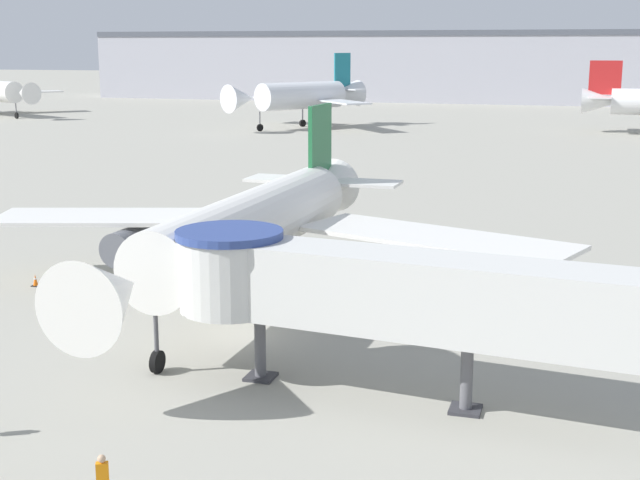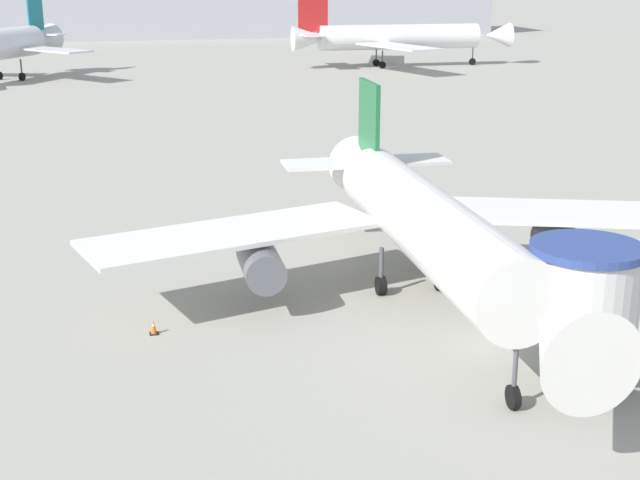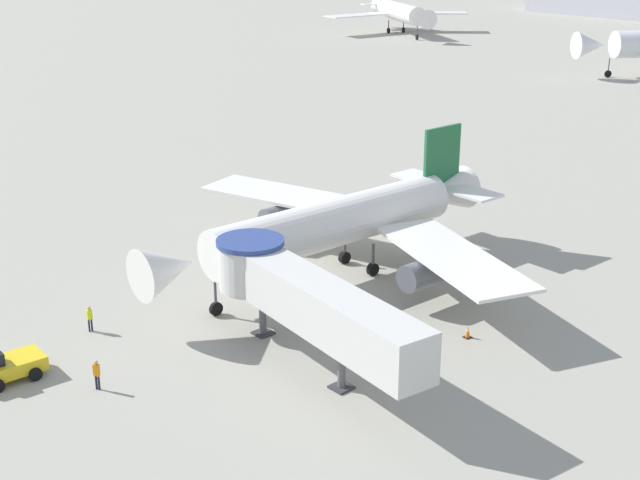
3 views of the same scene
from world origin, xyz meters
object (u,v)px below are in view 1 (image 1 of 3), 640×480
Objects in this scene: traffic_cone_port_wing at (35,281)px; ground_crew_marshaller at (103,480)px; main_airplane at (257,225)px; traffic_cone_starboard_wing at (507,322)px; jet_bridge at (364,288)px; background_jet_teal_tail at (303,96)px.

traffic_cone_port_wing is 0.37× the size of ground_crew_marshaller.
main_airplane is 49.04× the size of traffic_cone_port_wing.
traffic_cone_starboard_wing is 1.15× the size of traffic_cone_port_wing.
main_airplane is 1.80× the size of jet_bridge.
background_jet_teal_tail is at bearing 112.88° from traffic_cone_starboard_wing.
main_airplane is at bearing 134.11° from jet_bridge.
ground_crew_marshaller is 118.44m from background_jet_teal_tail.
background_jet_teal_tail is (-35.57, 103.99, 0.99)m from jet_bridge.
main_airplane reaches higher than ground_crew_marshaller.
background_jet_teal_tail is (-30.85, 114.28, 4.05)m from ground_crew_marshaller.
traffic_cone_port_wing is 25.43m from ground_crew_marshaller.
traffic_cone_starboard_wing is 0.03× the size of background_jet_teal_tail.
traffic_cone_starboard_wing is 102.78m from background_jet_teal_tail.
main_airplane reaches higher than traffic_cone_starboard_wing.
main_airplane reaches higher than jet_bridge.
jet_bridge is 0.72× the size of background_jet_teal_tail.
background_jet_teal_tail is (-15.18, 94.27, 4.74)m from traffic_cone_port_wing.
traffic_cone_starboard_wing is 24.75m from traffic_cone_port_wing.
ground_crew_marshaller reaches higher than traffic_cone_port_wing.
main_airplane is 42.68× the size of traffic_cone_starboard_wing.
main_airplane is 18.26× the size of ground_crew_marshaller.
ground_crew_marshaller is at bearing -79.55° from main_airplane.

